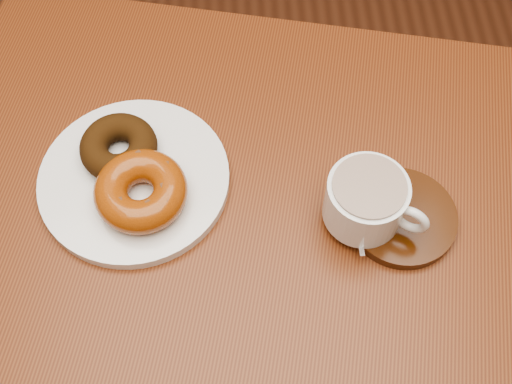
{
  "coord_description": "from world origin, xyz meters",
  "views": [
    {
      "loc": [
        0.12,
        -0.47,
        1.53
      ],
      "look_at": [
        0.13,
        -0.07,
        0.83
      ],
      "focal_mm": 45.0,
      "sensor_mm": 36.0,
      "label": 1
    }
  ],
  "objects_px": {
    "saucer": "(402,217)",
    "coffee_cup": "(367,200)",
    "cafe_table": "(242,242)",
    "donut_plate": "(134,179)"
  },
  "relations": [
    {
      "from": "saucer",
      "to": "coffee_cup",
      "type": "bearing_deg",
      "value": 176.25
    },
    {
      "from": "cafe_table",
      "to": "coffee_cup",
      "type": "bearing_deg",
      "value": -0.51
    },
    {
      "from": "donut_plate",
      "to": "cafe_table",
      "type": "bearing_deg",
      "value": -13.22
    },
    {
      "from": "cafe_table",
      "to": "coffee_cup",
      "type": "height_order",
      "value": "coffee_cup"
    },
    {
      "from": "donut_plate",
      "to": "saucer",
      "type": "height_order",
      "value": "same"
    },
    {
      "from": "saucer",
      "to": "coffee_cup",
      "type": "distance_m",
      "value": 0.06
    },
    {
      "from": "coffee_cup",
      "to": "donut_plate",
      "type": "bearing_deg",
      "value": -162.04
    },
    {
      "from": "donut_plate",
      "to": "saucer",
      "type": "xyz_separation_m",
      "value": [
        0.34,
        -0.07,
        -0.0
      ]
    },
    {
      "from": "donut_plate",
      "to": "saucer",
      "type": "distance_m",
      "value": 0.35
    },
    {
      "from": "cafe_table",
      "to": "coffee_cup",
      "type": "relative_size",
      "value": 8.0
    }
  ]
}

